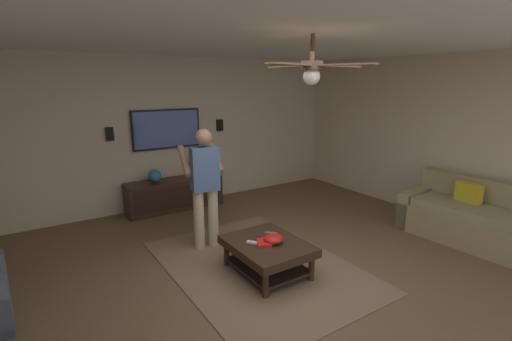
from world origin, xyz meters
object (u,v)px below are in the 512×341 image
at_px(couch, 474,220).
at_px(vase_round, 155,176).
at_px(ceiling_fan, 313,69).
at_px(tv, 167,129).
at_px(media_console, 175,194).
at_px(wall_speaker_right, 110,134).
at_px(remote_white, 253,242).
at_px(wall_speaker_left, 220,125).
at_px(coffee_table, 267,250).
at_px(person_standing, 205,181).
at_px(bowl, 273,239).
at_px(remote_grey, 271,233).
at_px(remote_black, 258,239).
at_px(book, 264,243).

height_order(couch, vase_round, couch).
bearing_deg(ceiling_fan, tv, 2.06).
distance_m(media_console, ceiling_fan, 3.99).
relative_size(couch, wall_speaker_right, 8.81).
relative_size(remote_white, wall_speaker_left, 0.68).
distance_m(coffee_table, media_console, 2.80).
bearing_deg(wall_speaker_left, wall_speaker_right, 90.00).
bearing_deg(wall_speaker_left, couch, -153.34).
distance_m(tv, wall_speaker_right, 0.96).
relative_size(coffee_table, person_standing, 0.61).
relative_size(vase_round, wall_speaker_right, 1.00).
xyz_separation_m(person_standing, bowl, (-1.13, -0.32, -0.48)).
relative_size(media_console, wall_speaker_right, 7.73).
bearing_deg(media_console, tv, -180.00).
height_order(tv, person_standing, tv).
xyz_separation_m(couch, remote_grey, (1.03, 2.82, 0.09)).
bearing_deg(person_standing, remote_black, -158.53).
bearing_deg(wall_speaker_left, book, 160.68).
height_order(couch, wall_speaker_right, wall_speaker_right).
relative_size(tv, wall_speaker_right, 5.61).
height_order(remote_black, wall_speaker_left, wall_speaker_left).
bearing_deg(vase_round, couch, -137.44).
xyz_separation_m(media_console, book, (-2.83, 0.01, 0.14)).
bearing_deg(remote_grey, coffee_table, -91.45).
height_order(vase_round, wall_speaker_left, wall_speaker_left).
relative_size(tv, ceiling_fan, 1.03).
relative_size(couch, tv, 1.57).
relative_size(tv, book, 5.61).
height_order(remote_white, book, book).
height_order(person_standing, remote_white, person_standing).
bearing_deg(wall_speaker_left, bowl, 162.68).
bearing_deg(remote_black, person_standing, -121.40).
bearing_deg(couch, ceiling_fan, -7.93).
bearing_deg(wall_speaker_right, media_console, -104.77).
bearing_deg(remote_grey, tv, 138.67).
bearing_deg(wall_speaker_right, wall_speaker_left, -90.00).
height_order(coffee_table, wall_speaker_right, wall_speaker_right).
bearing_deg(book, remote_black, 25.45).
bearing_deg(couch, coffee_table, -18.96).
bearing_deg(remote_grey, remote_black, -122.82).
relative_size(vase_round, ceiling_fan, 0.18).
bearing_deg(media_console, remote_black, -0.16).
bearing_deg(remote_black, tv, -133.96).
relative_size(couch, bowl, 8.45).
bearing_deg(bowl, coffee_table, 36.00).
distance_m(person_standing, bowl, 1.27).
bearing_deg(book, tv, 26.83).
bearing_deg(remote_grey, bowl, -75.04).
bearing_deg(coffee_table, wall_speaker_right, 18.47).
xyz_separation_m(person_standing, remote_white, (-1.02, -0.11, -0.52)).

